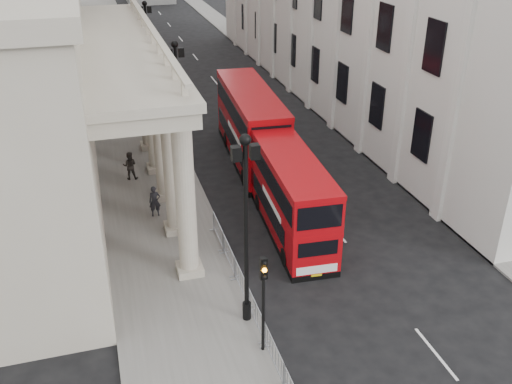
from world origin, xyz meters
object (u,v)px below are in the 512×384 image
at_px(lamp_post_mid, 178,98).
at_px(bus_near, 289,191).
at_px(lamp_post_south, 246,220).
at_px(bus_far, 251,124).
at_px(pedestrian_c, 159,148).
at_px(lamp_post_north, 148,43).
at_px(traffic_light, 263,288).
at_px(pedestrian_a, 155,201).
at_px(pedestrian_b, 130,166).

bearing_deg(lamp_post_mid, bus_near, -65.43).
relative_size(lamp_post_south, bus_near, 0.82).
xyz_separation_m(lamp_post_south, bus_far, (4.80, 16.25, -2.36)).
xyz_separation_m(lamp_post_south, pedestrian_c, (-1.29, 17.64, -3.92)).
bearing_deg(lamp_post_north, lamp_post_south, -90.00).
bearing_deg(bus_near, bus_far, 90.11).
xyz_separation_m(traffic_light, pedestrian_c, (-1.39, 19.66, -2.11)).
distance_m(lamp_post_south, bus_near, 8.43).
height_order(traffic_light, pedestrian_c, traffic_light).
bearing_deg(traffic_light, pedestrian_a, 102.39).
xyz_separation_m(bus_near, pedestrian_b, (-7.64, 8.39, -1.22)).
height_order(lamp_post_south, lamp_post_mid, same).
height_order(lamp_post_north, pedestrian_c, lamp_post_north).
bearing_deg(pedestrian_a, lamp_post_south, -74.90).
relative_size(traffic_light, pedestrian_b, 2.36).
relative_size(lamp_post_mid, pedestrian_a, 4.72).
relative_size(lamp_post_south, pedestrian_c, 4.77).
bearing_deg(bus_far, traffic_light, -100.67).
bearing_deg(pedestrian_a, traffic_light, -76.76).
bearing_deg(traffic_light, bus_far, 75.57).
bearing_deg(pedestrian_b, lamp_post_south, 114.82).
xyz_separation_m(lamp_post_mid, bus_near, (4.21, -9.20, -2.66)).
height_order(lamp_post_south, bus_near, lamp_post_south).
bearing_deg(pedestrian_b, bus_near, 144.42).
bearing_deg(bus_far, pedestrian_c, 170.92).
relative_size(pedestrian_b, pedestrian_c, 1.05).
bearing_deg(lamp_post_mid, pedestrian_a, -112.85).
distance_m(lamp_post_south, bus_far, 17.11).
relative_size(lamp_post_south, pedestrian_b, 4.57).
height_order(traffic_light, pedestrian_a, traffic_light).
height_order(bus_far, pedestrian_a, bus_far).
relative_size(lamp_post_south, pedestrian_a, 4.72).
xyz_separation_m(pedestrian_b, pedestrian_c, (2.14, 2.46, -0.04)).
bearing_deg(lamp_post_north, pedestrian_c, -95.15).
xyz_separation_m(lamp_post_south, bus_near, (4.21, 6.80, -2.66)).
bearing_deg(pedestrian_c, pedestrian_a, -105.26).
relative_size(traffic_light, bus_far, 0.38).
bearing_deg(pedestrian_a, pedestrian_b, 100.65).
bearing_deg(pedestrian_c, lamp_post_mid, -57.82).
height_order(bus_near, pedestrian_b, bus_near).
height_order(lamp_post_south, pedestrian_a, lamp_post_south).
bearing_deg(bus_near, pedestrian_a, 158.46).
height_order(lamp_post_south, traffic_light, lamp_post_south).
bearing_deg(lamp_post_south, pedestrian_a, 104.26).
distance_m(lamp_post_north, pedestrian_a, 22.51).
relative_size(lamp_post_south, traffic_light, 1.93).
distance_m(lamp_post_south, lamp_post_north, 32.00).
bearing_deg(pedestrian_b, bus_far, -160.54).
height_order(pedestrian_b, pedestrian_c, pedestrian_b).
height_order(lamp_post_mid, bus_near, lamp_post_mid).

